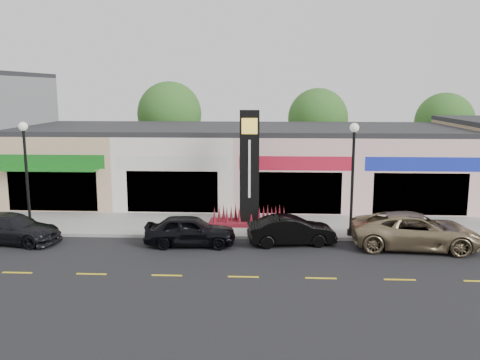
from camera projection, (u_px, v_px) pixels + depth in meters
The scene contains 17 objects.
ground at pixel (180, 251), 22.80m from camera, with size 120.00×120.00×0.00m, color black.
sidewalk at pixel (193, 224), 27.07m from camera, with size 52.00×4.30×0.15m, color gray.
curb at pixel (187, 236), 24.86m from camera, with size 52.00×0.20×0.15m, color gray.
shop_beige at pixel (82, 162), 34.07m from camera, with size 7.00×10.85×4.80m.
shop_cream at pixel (185, 162), 33.73m from camera, with size 7.00×10.01×4.80m.
shop_pink_w at pixel (291, 163), 33.39m from camera, with size 7.00×10.01×4.80m.
shop_pink_e at pixel (399, 164), 33.04m from camera, with size 7.00×10.01×4.80m.
tree_rear_west at pixel (170, 114), 41.25m from camera, with size 5.20×5.20×7.83m.
tree_rear_mid at pixel (318, 118), 40.71m from camera, with size 4.80×4.80×7.29m.
tree_rear_east at pixel (444, 122), 40.26m from camera, with size 4.60×4.60×6.94m.
lamp_west_near at pixel (26, 165), 25.05m from camera, with size 0.44×0.44×5.47m.
lamp_east_near at pixel (353, 168), 24.25m from camera, with size 0.44×0.44×5.47m.
pylon_sign at pixel (249, 185), 26.38m from camera, with size 4.20×1.30×6.00m.
car_dark_sedan at pixel (12, 228), 24.04m from camera, with size 4.72×1.92×1.37m, color black.
car_black_sedan at pixel (190, 230), 23.58m from camera, with size 4.20×1.69×1.43m, color black.
car_black_conv at pixel (291, 230), 23.75m from camera, with size 4.07×1.42×1.34m, color black.
car_gold_suv at pixel (416, 231), 23.20m from camera, with size 5.79×2.67×1.61m, color #897657.
Camera 1 is at (3.82, -21.71, 7.19)m, focal length 38.00 mm.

